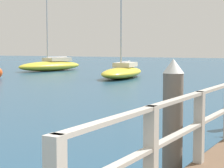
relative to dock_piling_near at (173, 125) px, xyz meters
The scene contains 3 objects.
dock_piling_near is the anchor object (origin of this frame).
boat_0 21.84m from the dock_piling_near, 119.70° to the left, with size 3.31×6.59×6.82m.
boat_3 31.13m from the dock_piling_near, 130.76° to the left, with size 3.42×7.05×7.80m.
Camera 1 is at (0.27, -1.38, 1.99)m, focal length 66.62 mm.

